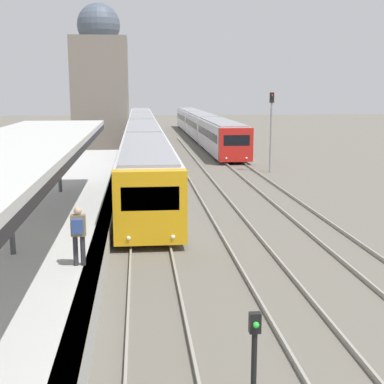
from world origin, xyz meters
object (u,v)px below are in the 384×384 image
at_px(signal_post_near, 254,355).
at_px(signal_mast_far, 271,123).
at_px(train_far, 202,125).
at_px(person_on_platform, 78,231).
at_px(train_near, 142,134).

bearing_deg(signal_post_near, signal_mast_far, 75.53).
height_order(train_far, signal_mast_far, signal_mast_far).
relative_size(person_on_platform, signal_mast_far, 0.30).
height_order(signal_post_near, signal_mast_far, signal_mast_far).
xyz_separation_m(person_on_platform, signal_mast_far, (10.91, 22.15, 1.55)).
relative_size(person_on_platform, signal_post_near, 0.82).
bearing_deg(signal_mast_far, person_on_platform, -116.22).
bearing_deg(person_on_platform, signal_mast_far, 63.78).
distance_m(person_on_platform, signal_post_near, 7.13).
xyz_separation_m(person_on_platform, signal_post_near, (3.62, -6.11, -0.67)).
distance_m(train_near, signal_post_near, 41.93).
bearing_deg(person_on_platform, train_near, 86.69).
distance_m(person_on_platform, train_far, 49.17).
bearing_deg(train_far, signal_mast_far, -86.21).
relative_size(train_far, signal_mast_far, 8.07).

